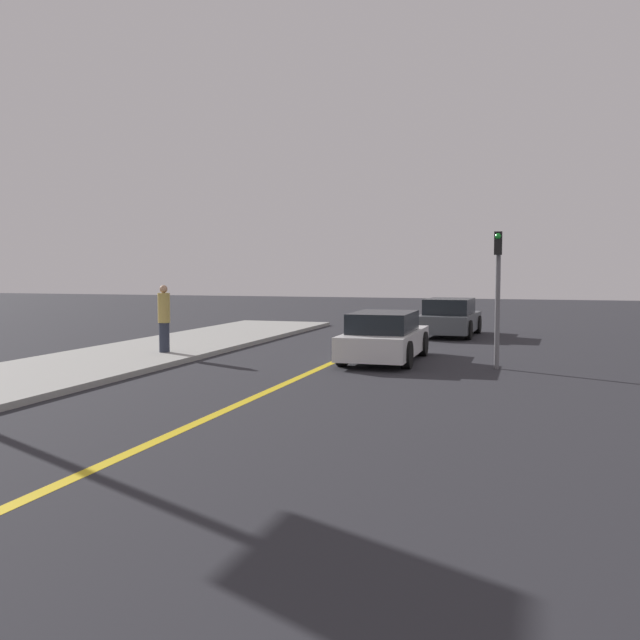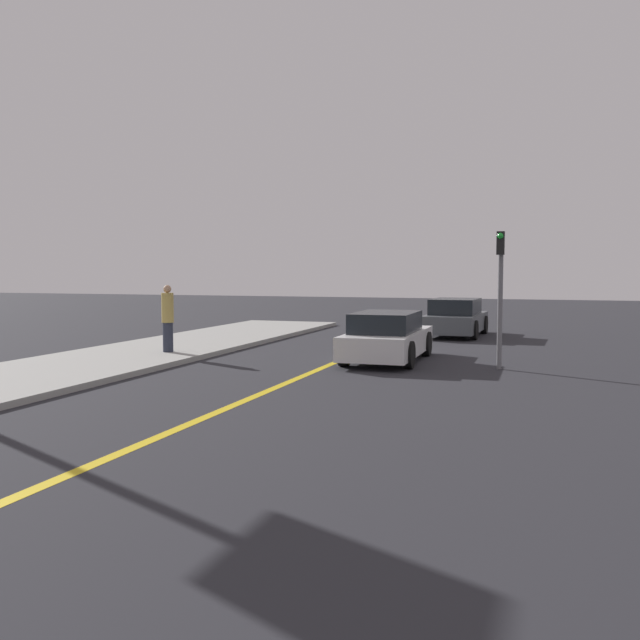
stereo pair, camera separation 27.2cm
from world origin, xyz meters
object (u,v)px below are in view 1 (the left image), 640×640
car_near_right_lane (384,337)px  traffic_light (498,283)px  pedestrian_mid_group (164,318)px  car_ahead_center (450,318)px

car_near_right_lane → traffic_light: 3.32m
pedestrian_mid_group → traffic_light: 8.93m
car_near_right_lane → pedestrian_mid_group: 6.05m
car_ahead_center → pedestrian_mid_group: bearing=-125.7°
car_ahead_center → pedestrian_mid_group: (-6.72, -8.65, 0.41)m
car_near_right_lane → car_ahead_center: (0.76, 7.69, 0.02)m
car_near_right_lane → car_ahead_center: car_ahead_center is taller
car_near_right_lane → pedestrian_mid_group: (-5.96, -0.96, 0.44)m
pedestrian_mid_group → traffic_light: (8.87, 0.28, 1.01)m
car_near_right_lane → traffic_light: bearing=-13.9°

